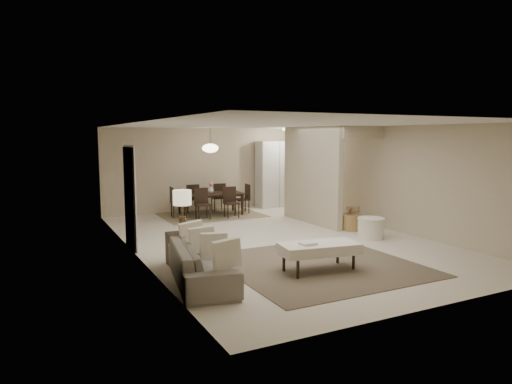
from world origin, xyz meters
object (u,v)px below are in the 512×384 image
sofa (202,264)px  round_pouf (371,228)px  pantry_cabinet (275,174)px  side_table (183,249)px  dining_table (211,204)px  ottoman_bench (319,249)px  wicker_basket (352,222)px

sofa → round_pouf: (4.41, 1.24, -0.07)m
round_pouf → pantry_cabinet: bearing=85.6°
side_table → dining_table: 5.13m
sofa → side_table: bearing=7.3°
sofa → round_pouf: size_ratio=3.47×
sofa → side_table: sofa is taller
ottoman_bench → wicker_basket: (2.63, 2.44, -0.19)m
sofa → round_pouf: sofa is taller
round_pouf → wicker_basket: 0.92m
ottoman_bench → round_pouf: ottoman_bench is taller
sofa → pantry_cabinet: bearing=-27.4°
ottoman_bench → side_table: 2.37m
pantry_cabinet → wicker_basket: 4.24m
side_table → dining_table: dining_table is taller
side_table → dining_table: size_ratio=0.31×
ottoman_bench → sofa: bearing=-179.8°
ottoman_bench → dining_table: 5.98m
wicker_basket → dining_table: (-2.25, 3.53, 0.13)m
ottoman_bench → wicker_basket: 3.59m
wicker_basket → sofa: bearing=-155.1°
pantry_cabinet → round_pouf: size_ratio=3.56×
ottoman_bench → dining_table: bearing=95.2°
dining_table → sofa: bearing=-107.5°
sofa → ottoman_bench: 1.99m
side_table → round_pouf: size_ratio=0.96×
pantry_cabinet → ottoman_bench: pantry_cabinet is taller
ottoman_bench → side_table: bearing=153.0°
pantry_cabinet → dining_table: 2.64m
round_pouf → wicker_basket: size_ratio=1.30×
pantry_cabinet → wicker_basket: size_ratio=4.63×
sofa → dining_table: bearing=-12.5°
sofa → ottoman_bench: bearing=-88.7°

